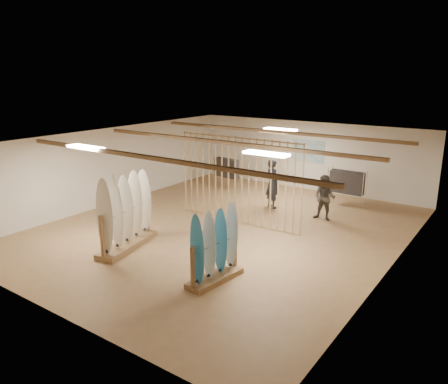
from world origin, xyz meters
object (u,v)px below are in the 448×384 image
Objects in this scene: clothing_rack_a at (226,168)px; shopper_b at (325,195)px; rack_right at (215,257)px; clothing_rack_b at (347,182)px; rack_left at (126,223)px; shopper_a at (273,180)px.

shopper_b is at bearing -8.90° from clothing_rack_a.
clothing_rack_a is at bearing 129.26° from rack_right.
clothing_rack_b is 1.84m from shopper_b.
clothing_rack_a is at bearing -174.41° from clothing_rack_b.
rack_right is (3.19, -0.23, -0.11)m from rack_left.
clothing_rack_a is 3.20m from shopper_a.
shopper_b reaches higher than clothing_rack_a.
rack_left reaches higher than clothing_rack_a.
rack_right is 8.52m from clothing_rack_a.
clothing_rack_b is 2.68m from shopper_a.
clothing_rack_b is at bearing 50.92° from rack_left.
rack_left is 8.06m from clothing_rack_b.
shopper_a is at bearing 62.82° from rack_left.
clothing_rack_b is at bearing 86.37° from shopper_b.
clothing_rack_a is 0.66× the size of shopper_a.
clothing_rack_b is (0.39, 7.44, 0.30)m from rack_right.
clothing_rack_b is at bearing 93.12° from rack_right.
rack_left is 1.63× the size of clothing_rack_b.
clothing_rack_b is (3.59, 7.21, 0.19)m from rack_left.
shopper_a is (-1.74, 5.83, 0.40)m from rack_right.
rack_right is at bearing -16.77° from rack_left.
rack_right is 7.46m from clothing_rack_b.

